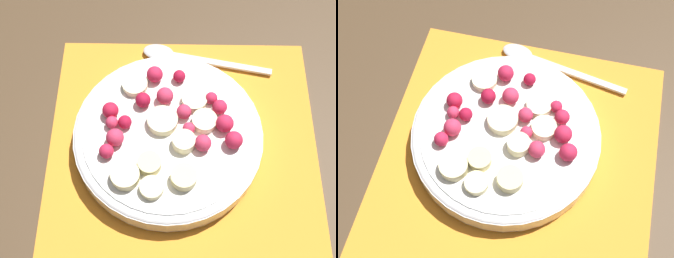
% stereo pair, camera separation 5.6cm
% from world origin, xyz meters
% --- Properties ---
extents(ground_plane, '(3.00, 3.00, 0.00)m').
position_xyz_m(ground_plane, '(0.00, 0.00, 0.00)').
color(ground_plane, '#4C3823').
extents(placemat, '(0.38, 0.34, 0.01)m').
position_xyz_m(placemat, '(0.00, 0.00, 0.00)').
color(placemat, orange).
rests_on(placemat, ground_plane).
extents(fruit_bowl, '(0.23, 0.23, 0.05)m').
position_xyz_m(fruit_bowl, '(0.03, 0.02, 0.02)').
color(fruit_bowl, white).
rests_on(fruit_bowl, placemat).
extents(spoon, '(0.05, 0.18, 0.01)m').
position_xyz_m(spoon, '(0.17, 0.00, 0.01)').
color(spoon, silver).
rests_on(spoon, placemat).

